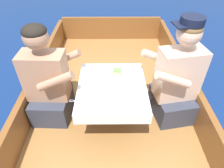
{
  "coord_description": "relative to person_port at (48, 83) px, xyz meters",
  "views": [
    {
      "loc": [
        -0.01,
        -1.48,
        1.95
      ],
      "look_at": [
        0.0,
        -0.04,
        0.78
      ],
      "focal_mm": 32.0,
      "sensor_mm": 36.0,
      "label": 1
    }
  ],
  "objects": [
    {
      "name": "ground_plane",
      "position": [
        0.62,
        -0.03,
        -0.74
      ],
      "size": [
        60.0,
        60.0,
        0.0
      ],
      "primitive_type": "plane",
      "color": "navy"
    },
    {
      "name": "boat_deck",
      "position": [
        0.62,
        -0.03,
        -0.58
      ],
      "size": [
        1.78,
        3.72,
        0.33
      ],
      "primitive_type": "cube",
      "color": "#9E6B38",
      "rests_on": "ground_plane"
    },
    {
      "name": "gunwale_port",
      "position": [
        -0.24,
        -0.03,
        -0.25
      ],
      "size": [
        0.06,
        3.72,
        0.33
      ],
      "primitive_type": "cube",
      "color": "brown",
      "rests_on": "boat_deck"
    },
    {
      "name": "gunwale_starboard",
      "position": [
        1.48,
        -0.03,
        -0.25
      ],
      "size": [
        0.06,
        3.72,
        0.33
      ],
      "primitive_type": "cube",
      "color": "brown",
      "rests_on": "boat_deck"
    },
    {
      "name": "bow_coaming",
      "position": [
        0.62,
        1.8,
        -0.22
      ],
      "size": [
        1.66,
        0.06,
        0.38
      ],
      "primitive_type": "cube",
      "color": "brown",
      "rests_on": "boat_deck"
    },
    {
      "name": "cockpit_table",
      "position": [
        0.62,
        -0.07,
        -0.03
      ],
      "size": [
        0.64,
        0.75,
        0.44
      ],
      "color": "#B2B2B7",
      "rests_on": "boat_deck"
    },
    {
      "name": "person_port",
      "position": [
        0.0,
        0.0,
        0.0
      ],
      "size": [
        0.53,
        0.45,
        1.01
      ],
      "rotation": [
        0.0,
        0.0,
        -0.04
      ],
      "color": "#333847",
      "rests_on": "boat_deck"
    },
    {
      "name": "person_starboard",
      "position": [
        1.24,
        -0.01,
        0.02
      ],
      "size": [
        0.57,
        0.52,
        1.07
      ],
      "rotation": [
        0.0,
        0.0,
        3.32
      ],
      "color": "#333847",
      "rests_on": "boat_deck"
    },
    {
      "name": "plate_sandwich",
      "position": [
        0.67,
        0.11,
        0.03
      ],
      "size": [
        0.19,
        0.19,
        0.01
      ],
      "color": "white",
      "rests_on": "cockpit_table"
    },
    {
      "name": "plate_bread",
      "position": [
        0.63,
        -0.23,
        0.03
      ],
      "size": [
        0.19,
        0.19,
        0.01
      ],
      "color": "white",
      "rests_on": "cockpit_table"
    },
    {
      "name": "sandwich",
      "position": [
        0.67,
        0.11,
        0.05
      ],
      "size": [
        0.11,
        0.09,
        0.05
      ],
      "rotation": [
        0.0,
        0.0,
        -0.1
      ],
      "color": "#E0BC7F",
      "rests_on": "plate_sandwich"
    },
    {
      "name": "bowl_port_near",
      "position": [
        0.44,
        -0.21,
        0.04
      ],
      "size": [
        0.14,
        0.14,
        0.04
      ],
      "color": "white",
      "rests_on": "cockpit_table"
    },
    {
      "name": "bowl_starboard_near",
      "position": [
        0.8,
        -0.13,
        0.04
      ],
      "size": [
        0.13,
        0.13,
        0.04
      ],
      "color": "white",
      "rests_on": "cockpit_table"
    },
    {
      "name": "coffee_cup_port",
      "position": [
        0.83,
        -0.32,
        0.06
      ],
      "size": [
        0.09,
        0.07,
        0.07
      ],
      "color": "white",
      "rests_on": "cockpit_table"
    },
    {
      "name": "coffee_cup_starboard",
      "position": [
        0.54,
        -0.03,
        0.05
      ],
      "size": [
        0.1,
        0.07,
        0.06
      ],
      "color": "white",
      "rests_on": "cockpit_table"
    },
    {
      "name": "coffee_cup_center",
      "position": [
        0.5,
        -0.35,
        0.05
      ],
      "size": [
        0.09,
        0.06,
        0.06
      ],
      "color": "white",
      "rests_on": "cockpit_table"
    },
    {
      "name": "utensil_spoon_starboard",
      "position": [
        0.75,
        -0.03,
        0.02
      ],
      "size": [
        0.17,
        0.02,
        0.01
      ],
      "rotation": [
        0.0,
        0.0,
        0.02
      ],
      "color": "silver",
      "rests_on": "cockpit_table"
    },
    {
      "name": "utensil_fork_starboard",
      "position": [
        0.32,
        -0.27,
        0.02
      ],
      "size": [
        0.17,
        0.02,
        0.0
      ],
      "rotation": [
        0.0,
        0.0,
        3.14
      ],
      "color": "silver",
      "rests_on": "cockpit_table"
    },
    {
      "name": "utensil_knife_port",
      "position": [
        0.42,
        -0.05,
        0.02
      ],
      "size": [
        0.08,
        0.16,
        0.0
      ],
      "rotation": [
        0.0,
        0.0,
        1.97
      ],
      "color": "silver",
      "rests_on": "cockpit_table"
    },
    {
      "name": "utensil_knife_starboard",
      "position": [
        0.37,
        -0.11,
        0.02
      ],
      "size": [
        0.05,
        0.17,
        0.0
      ],
      "rotation": [
        0.0,
        0.0,
        1.82
      ],
      "color": "silver",
      "rests_on": "cockpit_table"
    },
    {
      "name": "utensil_spoon_port",
      "position": [
        0.68,
        -0.08,
        0.02
      ],
      "size": [
        0.16,
        0.08,
        0.01
      ],
      "rotation": [
        0.0,
        0.0,
        2.76
      ],
      "color": "silver",
      "rests_on": "cockpit_table"
    }
  ]
}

